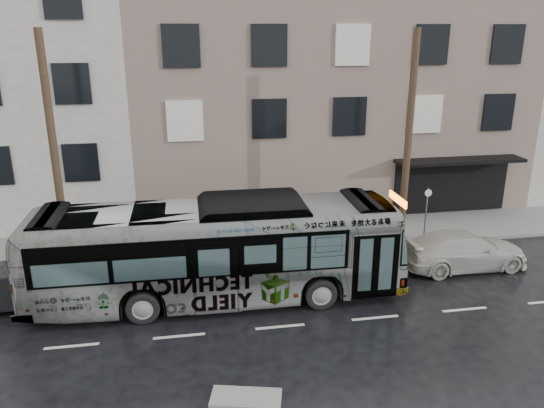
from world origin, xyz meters
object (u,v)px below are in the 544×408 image
Objects in this scene: sign_post at (426,214)px; dark_sedan at (28,286)px; bus at (217,251)px; white_sedan at (463,250)px; utility_pole_rear at (54,154)px; utility_pole_front at (408,141)px.

dark_sedan is at bearing -169.74° from sign_post.
bus is 2.54× the size of white_sedan.
bus is 6.57m from dark_sedan.
bus is 2.94× the size of dark_sedan.
bus is (5.69, -3.50, -2.85)m from utility_pole_rear.
dark_sedan is (-6.46, 0.63, -1.08)m from bus.
dark_sedan is at bearing -168.99° from utility_pole_front.
sign_post is at bearing 7.69° from white_sedan.
utility_pole_front is at bearing 28.69° from white_sedan.
utility_pole_rear is 16.21m from white_sedan.
utility_pole_front is 14.00m from utility_pole_rear.
bus is at bearing 93.95° from white_sedan.
dark_sedan is at bearing 89.76° from white_sedan.
sign_post is (1.10, 0.00, -3.30)m from utility_pole_front.
utility_pole_rear is 0.70× the size of bus.
utility_pole_rear is at bearing -19.34° from dark_sedan.
white_sedan is 1.16× the size of dark_sedan.
utility_pole_front reaches higher than sign_post.
sign_post is at bearing -68.78° from bus.
sign_post is 0.19× the size of bus.
dark_sedan is (-16.27, -0.24, -0.02)m from white_sedan.
utility_pole_front is at bearing 180.00° from sign_post.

